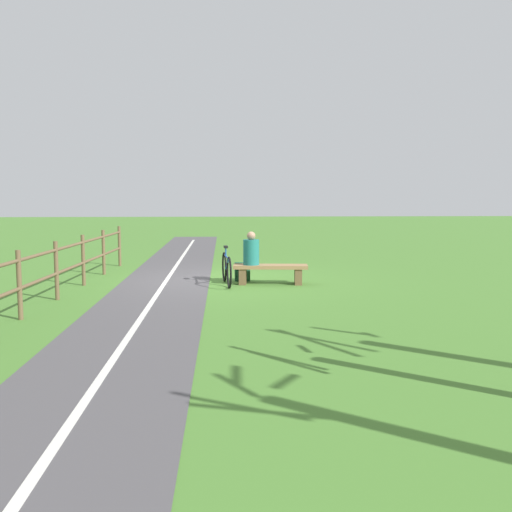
{
  "coord_description": "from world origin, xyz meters",
  "views": [
    {
      "loc": [
        -0.19,
        13.36,
        2.02
      ],
      "look_at": [
        -0.74,
        3.66,
        0.97
      ],
      "focal_mm": 39.6,
      "sensor_mm": 36.0,
      "label": 1
    }
  ],
  "objects_px": {
    "backpack": "(242,272)",
    "bicycle": "(227,269)",
    "person_seated": "(251,251)",
    "bench": "(270,271)"
  },
  "relations": [
    {
      "from": "person_seated",
      "to": "bicycle",
      "type": "xyz_separation_m",
      "value": [
        0.56,
        0.08,
        -0.4
      ]
    },
    {
      "from": "bench",
      "to": "bicycle",
      "type": "relative_size",
      "value": 1.02
    },
    {
      "from": "person_seated",
      "to": "bicycle",
      "type": "relative_size",
      "value": 0.45
    },
    {
      "from": "bench",
      "to": "bicycle",
      "type": "bearing_deg",
      "value": 7.01
    },
    {
      "from": "person_seated",
      "to": "bicycle",
      "type": "distance_m",
      "value": 0.69
    },
    {
      "from": "backpack",
      "to": "bench",
      "type": "bearing_deg",
      "value": 140.44
    },
    {
      "from": "backpack",
      "to": "bicycle",
      "type": "bearing_deg",
      "value": 55.89
    },
    {
      "from": "person_seated",
      "to": "bicycle",
      "type": "bearing_deg",
      "value": 12.43
    },
    {
      "from": "backpack",
      "to": "person_seated",
      "type": "bearing_deg",
      "value": 111.3
    },
    {
      "from": "person_seated",
      "to": "backpack",
      "type": "height_order",
      "value": "person_seated"
    }
  ]
}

